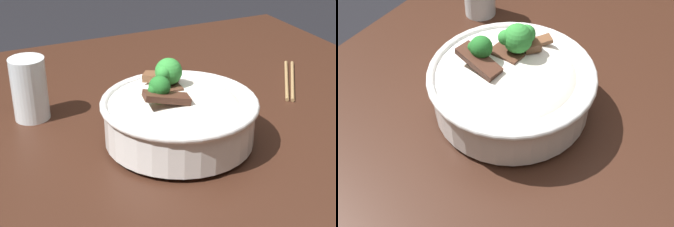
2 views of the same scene
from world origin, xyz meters
TOP-DOWN VIEW (x-y plane):
  - dining_table at (0.00, 0.00)m, footprint 1.29×0.92m
  - rice_bowl at (0.08, 0.10)m, footprint 0.25×0.25m

SIDE VIEW (x-z plane):
  - dining_table at x=0.00m, z-range 0.30..1.11m
  - rice_bowl at x=0.08m, z-range 0.80..0.94m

